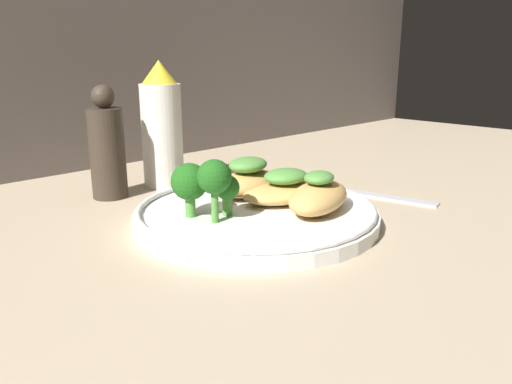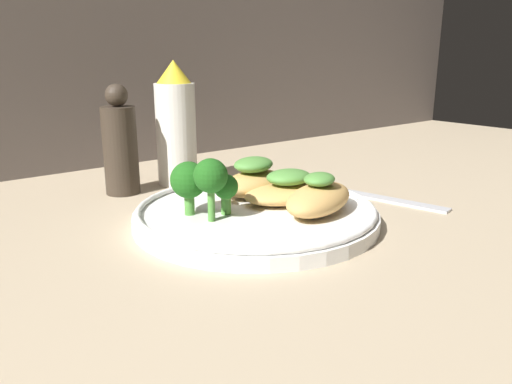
{
  "view_description": "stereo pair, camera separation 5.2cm",
  "coord_description": "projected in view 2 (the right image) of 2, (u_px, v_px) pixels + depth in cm",
  "views": [
    {
      "loc": [
        -35.43,
        -35.93,
        17.49
      ],
      "look_at": [
        0.0,
        0.0,
        3.4
      ],
      "focal_mm": 35.0,
      "sensor_mm": 36.0,
      "label": 1
    },
    {
      "loc": [
        -31.52,
        -39.41,
        17.49
      ],
      "look_at": [
        0.0,
        0.0,
        3.4
      ],
      "focal_mm": 35.0,
      "sensor_mm": 36.0,
      "label": 2
    }
  ],
  "objects": [
    {
      "name": "pepper_grinder",
      "position": [
        120.0,
        146.0,
        0.63
      ],
      "size": [
        4.32,
        4.32,
        13.91
      ],
      "color": "#382D23",
      "rests_on": "ground_plane"
    },
    {
      "name": "grilled_meat_back",
      "position": [
        254.0,
        179.0,
        0.58
      ],
      "size": [
        10.49,
        7.66,
        4.47
      ],
      "color": "tan",
      "rests_on": "plate"
    },
    {
      "name": "ground_plane",
      "position": [
        256.0,
        227.0,
        0.53
      ],
      "size": [
        180.0,
        180.0,
        1.0
      ],
      "primitive_type": "cube",
      "color": "tan"
    },
    {
      "name": "grilled_meat_middle",
      "position": [
        289.0,
        190.0,
        0.55
      ],
      "size": [
        11.67,
        8.42,
        3.75
      ],
      "color": "tan",
      "rests_on": "plate"
    },
    {
      "name": "plate",
      "position": [
        256.0,
        214.0,
        0.53
      ],
      "size": [
        25.86,
        25.86,
        2.0
      ],
      "color": "white",
      "rests_on": "ground_plane"
    },
    {
      "name": "grilled_meat_front",
      "position": [
        319.0,
        197.0,
        0.52
      ],
      "size": [
        11.8,
        8.77,
        4.26
      ],
      "color": "tan",
      "rests_on": "plate"
    },
    {
      "name": "sauce_bottle",
      "position": [
        176.0,
        126.0,
        0.67
      ],
      "size": [
        5.39,
        5.39,
        16.65
      ],
      "color": "white",
      "rests_on": "ground_plane"
    },
    {
      "name": "fork",
      "position": [
        378.0,
        197.0,
        0.62
      ],
      "size": [
        5.58,
        17.38,
        0.6
      ],
      "color": "silver",
      "rests_on": "ground_plane"
    },
    {
      "name": "broccoli_bunch",
      "position": [
        202.0,
        181.0,
        0.5
      ],
      "size": [
        6.2,
        6.49,
        6.32
      ],
      "color": "#4C8E38",
      "rests_on": "plate"
    }
  ]
}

